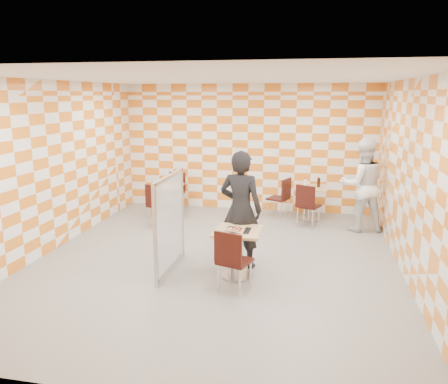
# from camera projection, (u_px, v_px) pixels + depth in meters

# --- Properties ---
(room_shell) EXTENTS (7.00, 7.00, 7.00)m
(room_shell) POSITION_uv_depth(u_px,v_px,m) (222.00, 168.00, 7.60)
(room_shell) COLOR gray
(room_shell) RESTS_ON ground
(main_table) EXTENTS (0.70, 0.70, 0.75)m
(main_table) POSITION_uv_depth(u_px,v_px,m) (238.00, 245.00, 6.64)
(main_table) COLOR tan
(main_table) RESTS_ON ground
(second_table) EXTENTS (0.70, 0.70, 0.75)m
(second_table) POSITION_uv_depth(u_px,v_px,m) (310.00, 197.00, 9.71)
(second_table) COLOR tan
(second_table) RESTS_ON ground
(empty_table) EXTENTS (0.70, 0.70, 0.75)m
(empty_table) POSITION_uv_depth(u_px,v_px,m) (165.00, 196.00, 9.88)
(empty_table) COLOR tan
(empty_table) RESTS_ON ground
(chair_main_front) EXTENTS (0.53, 0.54, 0.92)m
(chair_main_front) POSITION_uv_depth(u_px,v_px,m) (232.00, 257.00, 6.06)
(chair_main_front) COLOR black
(chair_main_front) RESTS_ON ground
(chair_second_front) EXTENTS (0.55, 0.56, 0.92)m
(chair_second_front) POSITION_uv_depth(u_px,v_px,m) (307.00, 203.00, 9.11)
(chair_second_front) COLOR black
(chair_second_front) RESTS_ON ground
(chair_second_side) EXTENTS (0.56, 0.55, 0.92)m
(chair_second_side) POSITION_uv_depth(u_px,v_px,m) (282.00, 195.00, 9.80)
(chair_second_side) COLOR black
(chair_second_side) RESTS_ON ground
(chair_empty_near) EXTENTS (0.52, 0.53, 0.92)m
(chair_empty_near) POSITION_uv_depth(u_px,v_px,m) (157.00, 202.00, 9.16)
(chair_empty_near) COLOR black
(chair_empty_near) RESTS_ON ground
(chair_empty_far) EXTENTS (0.49, 0.49, 0.92)m
(chair_empty_far) POSITION_uv_depth(u_px,v_px,m) (175.00, 189.00, 10.46)
(chair_empty_far) COLOR black
(chair_empty_far) RESTS_ON ground
(partition) EXTENTS (0.08, 1.38, 1.55)m
(partition) POSITION_uv_depth(u_px,v_px,m) (170.00, 223.00, 6.83)
(partition) COLOR white
(partition) RESTS_ON ground
(man_dark) EXTENTS (0.76, 0.57, 1.90)m
(man_dark) POSITION_uv_depth(u_px,v_px,m) (241.00, 209.00, 6.98)
(man_dark) COLOR black
(man_dark) RESTS_ON ground
(man_white) EXTENTS (1.06, 0.90, 1.90)m
(man_white) POSITION_uv_depth(u_px,v_px,m) (362.00, 185.00, 8.87)
(man_white) COLOR white
(man_white) RESTS_ON ground
(pizza_on_foil) EXTENTS (0.40, 0.40, 0.04)m
(pizza_on_foil) POSITION_uv_depth(u_px,v_px,m) (238.00, 229.00, 6.57)
(pizza_on_foil) COLOR silver
(pizza_on_foil) RESTS_ON main_table
(sport_bottle) EXTENTS (0.06, 0.06, 0.20)m
(sport_bottle) POSITION_uv_depth(u_px,v_px,m) (305.00, 182.00, 9.73)
(sport_bottle) COLOR white
(sport_bottle) RESTS_ON second_table
(soda_bottle) EXTENTS (0.07, 0.07, 0.23)m
(soda_bottle) POSITION_uv_depth(u_px,v_px,m) (319.00, 182.00, 9.63)
(soda_bottle) COLOR black
(soda_bottle) RESTS_ON second_table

